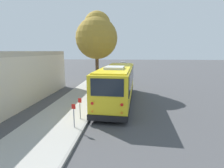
{
  "coord_description": "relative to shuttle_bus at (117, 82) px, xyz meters",
  "views": [
    {
      "loc": [
        -14.51,
        -0.74,
        4.41
      ],
      "look_at": [
        1.95,
        0.72,
        1.3
      ],
      "focal_mm": 28.0,
      "sensor_mm": 36.0,
      "label": 1
    }
  ],
  "objects": [
    {
      "name": "sign_post_near",
      "position": [
        -5.8,
        2.1,
        -0.9
      ],
      "size": [
        0.06,
        0.22,
        1.37
      ],
      "color": "gray",
      "rests_on": "sidewalk_slab"
    },
    {
      "name": "street_tree",
      "position": [
        5.14,
        2.63,
        4.4
      ],
      "size": [
        4.66,
        4.66,
        8.72
      ],
      "color": "brown",
      "rests_on": "sidewalk_slab"
    },
    {
      "name": "sign_post_far",
      "position": [
        -4.5,
        2.1,
        -0.91
      ],
      "size": [
        0.06,
        0.22,
        1.35
      ],
      "color": "gray",
      "rests_on": "sidewalk_slab"
    },
    {
      "name": "parked_sedan_silver",
      "position": [
        38.15,
        0.53,
        -1.17
      ],
      "size": [
        4.19,
        1.79,
        1.28
      ],
      "rotation": [
        0.0,
        0.0,
        0.01
      ],
      "color": "#A8AAAF",
      "rests_on": "ground"
    },
    {
      "name": "shuttle_bus",
      "position": [
        0.0,
        0.0,
        0.0
      ],
      "size": [
        10.54,
        3.08,
        3.28
      ],
      "rotation": [
        0.0,
        0.0,
        -0.06
      ],
      "color": "yellow",
      "rests_on": "ground"
    },
    {
      "name": "parked_sedan_gray",
      "position": [
        27.0,
        0.68,
        -1.16
      ],
      "size": [
        4.46,
        2.04,
        1.3
      ],
      "rotation": [
        0.0,
        0.0,
        -0.08
      ],
      "color": "slate",
      "rests_on": "ground"
    },
    {
      "name": "ground_plane",
      "position": [
        -0.38,
        -0.12,
        -1.76
      ],
      "size": [
        160.0,
        160.0,
        0.0
      ],
      "primitive_type": "plane",
      "color": "#474749"
    },
    {
      "name": "sidewalk_slab",
      "position": [
        -0.38,
        3.49,
        -1.68
      ],
      "size": [
        80.0,
        3.62,
        0.15
      ],
      "primitive_type": "cube",
      "color": "#A3A099",
      "rests_on": "ground"
    },
    {
      "name": "curb_strip",
      "position": [
        -0.38,
        1.61,
        -1.68
      ],
      "size": [
        80.0,
        0.14,
        0.15
      ],
      "primitive_type": "cube",
      "color": "gray",
      "rests_on": "ground"
    },
    {
      "name": "parked_sedan_black",
      "position": [
        13.11,
        0.38,
        -1.14
      ],
      "size": [
        4.69,
        1.8,
        1.32
      ],
      "rotation": [
        0.0,
        0.0,
        0.02
      ],
      "color": "black",
      "rests_on": "ground"
    },
    {
      "name": "parked_sedan_tan",
      "position": [
        32.62,
        0.6,
        -1.15
      ],
      "size": [
        4.31,
        1.92,
        1.31
      ],
      "rotation": [
        0.0,
        0.0,
        -0.04
      ],
      "color": "tan",
      "rests_on": "ground"
    },
    {
      "name": "parked_sedan_white",
      "position": [
        20.0,
        0.64,
        -1.17
      ],
      "size": [
        4.38,
        1.87,
        1.27
      ],
      "rotation": [
        0.0,
        0.0,
        -0.02
      ],
      "color": "silver",
      "rests_on": "ground"
    }
  ]
}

